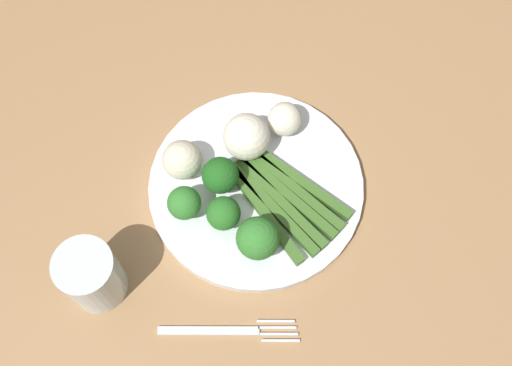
% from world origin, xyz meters
% --- Properties ---
extents(ground_plane, '(6.00, 6.00, 0.02)m').
position_xyz_m(ground_plane, '(0.00, 0.00, -0.01)').
color(ground_plane, tan).
extents(dining_table, '(1.14, 1.01, 0.76)m').
position_xyz_m(dining_table, '(0.00, 0.00, 0.65)').
color(dining_table, '#9E754C').
rests_on(dining_table, ground_plane).
extents(plate, '(0.27, 0.27, 0.01)m').
position_xyz_m(plate, '(0.01, 0.02, 0.77)').
color(plate, white).
rests_on(plate, dining_table).
extents(asparagus_bundle, '(0.17, 0.14, 0.01)m').
position_xyz_m(asparagus_bundle, '(0.04, 0.05, 0.78)').
color(asparagus_bundle, '#3D6626').
rests_on(asparagus_bundle, plate).
extents(broccoli_front, '(0.04, 0.04, 0.05)m').
position_xyz_m(broccoli_front, '(0.02, -0.08, 0.80)').
color(broccoli_front, '#609E3D').
rests_on(broccoli_front, plate).
extents(broccoli_left, '(0.05, 0.05, 0.06)m').
position_xyz_m(broccoli_left, '(0.09, -0.00, 0.81)').
color(broccoli_left, '#609E3D').
rests_on(broccoli_left, plate).
extents(broccoli_back_right, '(0.05, 0.05, 0.06)m').
position_xyz_m(broccoli_back_right, '(-0.00, -0.02, 0.81)').
color(broccoli_back_right, '#4C7F2B').
rests_on(broccoli_back_right, plate).
extents(broccoli_front_left, '(0.04, 0.04, 0.05)m').
position_xyz_m(broccoli_front_left, '(0.05, -0.03, 0.80)').
color(broccoli_front_left, '#568E33').
rests_on(broccoli_front_left, plate).
extents(cauliflower_near_center, '(0.05, 0.05, 0.05)m').
position_xyz_m(cauliflower_near_center, '(-0.04, -0.07, 0.80)').
color(cauliflower_near_center, beige).
rests_on(cauliflower_near_center, plate).
extents(cauliflower_outer_edge, '(0.06, 0.06, 0.06)m').
position_xyz_m(cauliflower_outer_edge, '(-0.05, 0.02, 0.80)').
color(cauliflower_outer_edge, white).
rests_on(cauliflower_outer_edge, plate).
extents(cauliflower_right, '(0.04, 0.04, 0.04)m').
position_xyz_m(cauliflower_right, '(-0.06, 0.07, 0.80)').
color(cauliflower_right, silver).
rests_on(cauliflower_right, plate).
extents(fork, '(0.06, 0.16, 0.00)m').
position_xyz_m(fork, '(0.18, -0.05, 0.76)').
color(fork, silver).
rests_on(fork, dining_table).
extents(water_glass, '(0.07, 0.07, 0.09)m').
position_xyz_m(water_glass, '(0.09, -0.20, 0.80)').
color(water_glass, silver).
rests_on(water_glass, dining_table).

